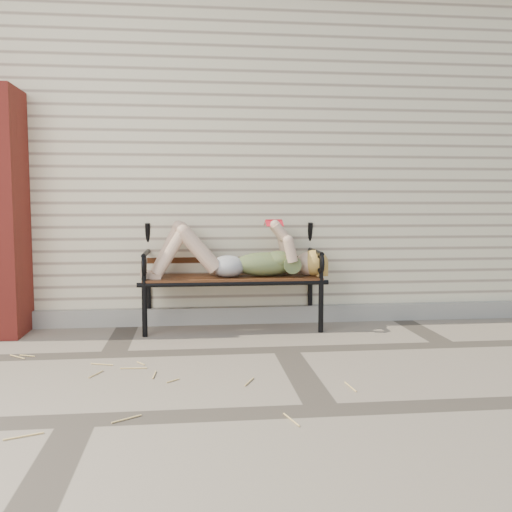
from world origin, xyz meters
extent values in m
plane|color=#7B6D5F|center=(0.00, 0.00, 0.00)|extent=(80.00, 80.00, 0.00)
cube|color=beige|center=(0.00, 3.00, 1.50)|extent=(8.00, 4.00, 3.00)
cube|color=#4C3C36|center=(0.00, 3.00, 3.15)|extent=(8.30, 4.30, 0.30)
cube|color=#9F9B8F|center=(0.00, 0.97, 0.07)|extent=(8.00, 0.10, 0.15)
cylinder|color=black|center=(-1.07, 0.53, 0.22)|extent=(0.04, 0.04, 0.44)
cylinder|color=black|center=(-1.07, 0.98, 0.22)|extent=(0.04, 0.04, 0.44)
cylinder|color=black|center=(0.39, 0.53, 0.22)|extent=(0.04, 0.04, 0.44)
cylinder|color=black|center=(0.39, 0.98, 0.22)|extent=(0.04, 0.04, 0.44)
cube|color=#5A2E17|center=(-0.34, 0.76, 0.44)|extent=(1.49, 0.48, 0.03)
cylinder|color=black|center=(-0.34, 0.53, 0.42)|extent=(1.57, 0.04, 0.04)
cylinder|color=black|center=(-0.34, 0.98, 0.42)|extent=(1.57, 0.04, 0.04)
torus|color=black|center=(-0.34, 1.08, 0.93)|extent=(0.27, 0.04, 0.27)
ellipsoid|color=#0A3D46|center=(-0.06, 0.73, 0.56)|extent=(0.53, 0.30, 0.21)
ellipsoid|color=#0A3D46|center=(0.05, 0.73, 0.59)|extent=(0.26, 0.29, 0.16)
ellipsoid|color=#9C9DA1|center=(-0.38, 0.73, 0.55)|extent=(0.29, 0.33, 0.19)
sphere|color=beige|center=(0.32, 0.73, 0.56)|extent=(0.22, 0.22, 0.22)
ellipsoid|color=gold|center=(0.37, 0.73, 0.56)|extent=(0.25, 0.25, 0.23)
cube|color=red|center=(0.02, 0.73, 0.93)|extent=(0.14, 0.02, 0.02)
cube|color=#ECE8CD|center=(0.02, 0.68, 0.91)|extent=(0.14, 0.09, 0.05)
cube|color=#ECE8CD|center=(0.02, 0.77, 0.91)|extent=(0.14, 0.09, 0.05)
cube|color=red|center=(0.02, 0.68, 0.91)|extent=(0.15, 0.09, 0.05)
cube|color=red|center=(0.02, 0.77, 0.91)|extent=(0.15, 0.09, 0.05)
cylinder|color=#E1BC6D|center=(-0.85, -0.53, 0.01)|extent=(0.13, 0.08, 0.01)
cylinder|color=#E1BC6D|center=(-1.27, -0.06, 0.01)|extent=(0.08, 0.16, 0.01)
cylinder|color=#E1BC6D|center=(0.02, -1.01, 0.01)|extent=(0.11, 0.11, 0.01)
cylinder|color=#E1BC6D|center=(-1.82, -0.16, 0.01)|extent=(0.08, 0.09, 0.01)
cylinder|color=#E1BC6D|center=(-1.33, -0.08, 0.01)|extent=(0.11, 0.16, 0.01)
cylinder|color=#E1BC6D|center=(-1.32, -0.43, 0.01)|extent=(0.09, 0.13, 0.01)
cylinder|color=#E1BC6D|center=(-1.51, -1.59, 0.01)|extent=(0.02, 0.13, 0.01)
cylinder|color=#E1BC6D|center=(-1.21, -1.15, 0.01)|extent=(0.10, 0.08, 0.01)
cylinder|color=#E1BC6D|center=(0.29, -1.60, 0.01)|extent=(0.16, 0.02, 0.01)
cylinder|color=#E1BC6D|center=(-1.31, -0.22, 0.01)|extent=(0.11, 0.01, 0.01)
cylinder|color=#E1BC6D|center=(-1.60, -0.48, 0.01)|extent=(0.12, 0.09, 0.01)
cylinder|color=#E1BC6D|center=(-1.81, -0.41, 0.01)|extent=(0.07, 0.09, 0.01)
cylinder|color=#E1BC6D|center=(0.16, -1.41, 0.01)|extent=(0.02, 0.13, 0.01)
cylinder|color=#E1BC6D|center=(-1.67, -1.00, 0.01)|extent=(0.08, 0.15, 0.01)
cylinder|color=#E1BC6D|center=(-1.70, -0.46, 0.01)|extent=(0.07, 0.12, 0.01)
cylinder|color=#E1BC6D|center=(-1.00, -0.68, 0.01)|extent=(0.12, 0.07, 0.01)
cylinder|color=#E1BC6D|center=(-0.83, -0.55, 0.01)|extent=(0.17, 0.08, 0.01)
cylinder|color=#E1BC6D|center=(-0.73, -0.86, 0.01)|extent=(0.09, 0.04, 0.01)
camera|label=1|loc=(-0.68, -4.08, 1.08)|focal=40.00mm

